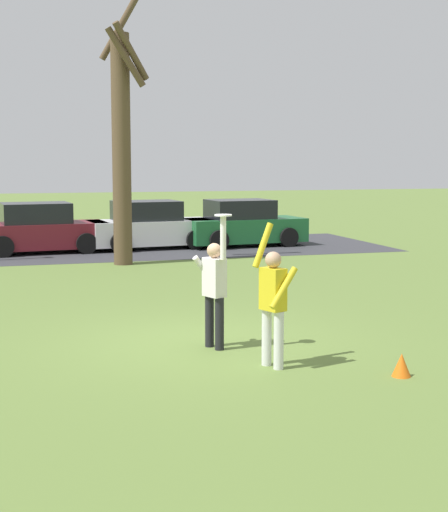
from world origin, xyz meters
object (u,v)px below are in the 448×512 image
Objects in this scene: frisbee_disc at (223,215)px; bare_tree_tall at (122,141)px; person_defender at (273,299)px; parked_car_white at (150,227)px; parked_car_maroon at (40,230)px; parked_car_green at (243,225)px; person_catcher at (214,286)px; field_cone_orange at (402,365)px.

frisbee_disc is 0.03× the size of bare_tree_tall.
frisbee_disc is at bearing -90.40° from bare_tree_tall.
parked_car_white is (1.12, 15.12, -0.25)m from person_defender.
parked_car_maroon and parked_car_green have the same top height.
person_defender reaches higher than parked_car_maroon.
parked_car_maroon is 6.81m from parked_car_green.
person_catcher is 0.49× the size of parked_car_white.
parked_car_maroon is 4.96m from bare_tree_tall.
parked_car_white is 3.22m from parked_car_green.
parked_car_maroon is at bearing 104.09° from field_cone_orange.
frisbee_disc is at bearing 133.67° from field_cone_orange.
parked_car_maroon is (-2.06, 13.85, -1.37)m from frisbee_disc.
person_defender is 15.13m from parked_car_maroon.
bare_tree_tall is at bearing 98.56° from field_cone_orange.
field_cone_orange is at bearing -81.05° from parked_car_maroon.
person_catcher is at bearing -90.86° from bare_tree_tall.
person_defender reaches higher than field_cone_orange.
bare_tree_tall is (0.07, 10.31, 1.37)m from frisbee_disc.
parked_car_maroon is 16.37m from field_cone_orange.
frisbee_disc is at bearing -0.00° from person_catcher.
person_defender is at bearing 148.22° from field_cone_orange.
person_catcher is 13.93m from parked_car_white.
parked_car_green is (6.81, 0.05, 0.00)m from parked_car_maroon.
field_cone_orange is (1.52, -0.94, -0.82)m from person_defender.
person_catcher is at bearing -86.90° from parked_car_maroon.
frisbee_disc is 14.76m from parked_car_green.
person_defender is 0.48× the size of parked_car_white.
parked_car_maroon reaches higher than field_cone_orange.
parked_car_maroon is 13.27× the size of field_cone_orange.
frisbee_disc is 0.06× the size of parked_car_maroon.
parked_car_green is 6.51m from bare_tree_tall.
field_cone_orange is (1.86, -12.33, -3.30)m from bare_tree_tall.
parked_car_maroon is 3.60m from parked_car_white.
parked_car_maroon and parked_car_white have the same top height.
parked_car_maroon is (-2.47, 14.93, -0.25)m from person_defender.
parked_car_white reaches higher than field_cone_orange.
bare_tree_tall reaches higher than person_defender.
bare_tree_tall is (-0.34, 11.39, 2.48)m from person_defender.
parked_car_white is at bearing -25.13° from person_defender.
field_cone_orange is at bearing -105.22° from parked_car_green.
bare_tree_tall reaches higher than field_cone_orange.
field_cone_orange is at bearing -46.33° from frisbee_disc.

